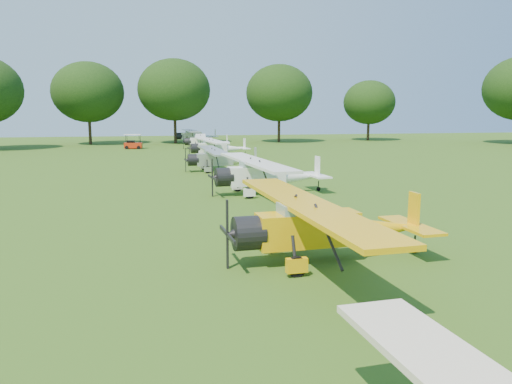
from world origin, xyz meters
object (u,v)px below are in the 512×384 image
Objects in this scene: aircraft_6 at (205,140)px; aircraft_3 at (265,172)px; aircraft_2 at (323,223)px; aircraft_7 at (195,135)px; aircraft_4 at (220,157)px; aircraft_5 at (217,146)px; golf_cart at (133,144)px.

aircraft_3 is at bearing -84.61° from aircraft_6.
aircraft_2 reaches higher than aircraft_7.
aircraft_5 is at bearing 82.05° from aircraft_4.
aircraft_5 is at bearing 84.90° from aircraft_2.
aircraft_6 is at bearing 85.02° from aircraft_4.
golf_cart is (-9.58, 14.08, -0.58)m from aircraft_5.
aircraft_2 is 53.31m from golf_cart.
aircraft_3 is 36.81m from aircraft_6.
aircraft_7 reaches higher than aircraft_4.
aircraft_5 is 0.97× the size of aircraft_7.
aircraft_5 is (-0.17, 24.52, -0.13)m from aircraft_3.
aircraft_3 is 1.14× the size of aircraft_4.
aircraft_6 is at bearing 85.38° from aircraft_2.
aircraft_5 is 4.45× the size of golf_cart.
aircraft_7 is at bearing 84.76° from aircraft_3.
aircraft_2 is 1.14× the size of aircraft_4.
aircraft_4 is at bearing 86.84° from aircraft_2.
aircraft_5 is 12.28m from aircraft_6.
aircraft_3 is at bearing -93.73° from aircraft_7.
golf_cart is (-8.77, 52.58, -0.70)m from aircraft_2.
aircraft_6 is 4.14× the size of golf_cart.
aircraft_7 is (-0.57, 24.84, 0.04)m from aircraft_5.
aircraft_4 is 27.84m from golf_cart.
aircraft_2 is 26.05m from aircraft_4.
golf_cart is at bearing 117.59° from aircraft_5.
aircraft_2 is at bearing -85.86° from aircraft_6.
aircraft_6 is 0.90× the size of aircraft_7.
aircraft_7 reaches higher than aircraft_6.
aircraft_4 is at bearing -95.47° from aircraft_7.
aircraft_4 is at bearing 90.09° from aircraft_3.
aircraft_4 is 24.75m from aircraft_6.
aircraft_7 is at bearing 96.78° from aircraft_6.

